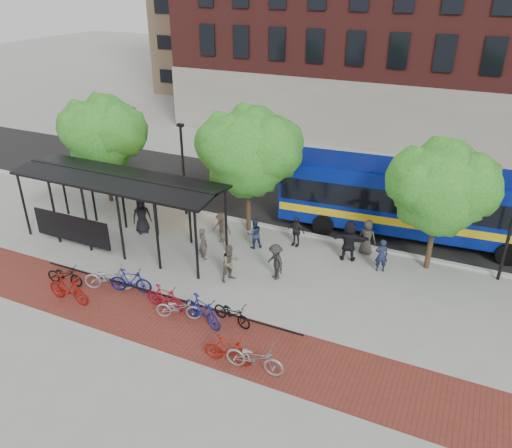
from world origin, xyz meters
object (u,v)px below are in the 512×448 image
at_px(tree_b, 250,148).
at_px(lamp_post_right, 512,223).
at_px(bus, 417,198).
at_px(bike_6, 178,308).
at_px(pedestrian_9, 275,262).
at_px(bike_1, 68,289).
at_px(bike_2, 108,278).
at_px(pedestrian_4, 296,231).
at_px(pedestrian_2, 254,234).
at_px(tree_c, 443,185).
at_px(bus_shelter, 116,186).
at_px(bike_9, 228,350).
at_px(pedestrian_0, 142,215).
at_px(pedestrian_5, 349,241).
at_px(bike_8, 232,313).
at_px(pedestrian_1, 203,244).
at_px(bike_10, 255,358).
at_px(bike_7, 203,310).
at_px(tree_a, 103,131).
at_px(pedestrian_3, 222,228).
at_px(bike_3, 131,281).
at_px(pedestrian_7, 381,255).
at_px(bike_0, 65,275).
at_px(pedestrian_6, 367,237).
at_px(pedestrian_8, 230,263).
at_px(bike_5, 165,298).

xyz_separation_m(tree_b, lamp_post_right, (11.90, 0.25, -1.71)).
distance_m(bus, bike_6, 13.05).
bearing_deg(pedestrian_9, bike_1, -106.93).
bearing_deg(bike_2, pedestrian_4, -61.15).
bearing_deg(pedestrian_2, tree_c, 151.45).
bearing_deg(bus_shelter, bike_2, -59.79).
relative_size(bike_9, pedestrian_0, 0.94).
bearing_deg(pedestrian_5, pedestrian_4, -18.06).
height_order(bike_8, pedestrian_1, pedestrian_1).
distance_m(bus_shelter, bike_10, 11.47).
relative_size(bike_7, pedestrian_0, 1.05).
distance_m(tree_a, pedestrian_1, 9.65).
bearing_deg(pedestrian_4, tree_a, -174.60).
bearing_deg(bike_2, bus, -67.32).
bearing_deg(lamp_post_right, pedestrian_1, -163.08).
relative_size(bike_1, pedestrian_2, 1.33).
xyz_separation_m(tree_b, bike_7, (1.68, -7.84, -3.86)).
height_order(lamp_post_right, bike_10, lamp_post_right).
bearing_deg(pedestrian_3, bike_1, -114.16).
distance_m(bus, pedestrian_4, 6.26).
distance_m(tree_c, bus, 3.69).
bearing_deg(pedestrian_1, bike_9, 156.73).
bearing_deg(bike_6, tree_c, -64.02).
distance_m(lamp_post_right, bike_9, 12.90).
distance_m(bike_1, pedestrian_1, 6.19).
bearing_deg(tree_a, bike_6, -39.42).
xyz_separation_m(lamp_post_right, bike_3, (-14.03, -7.51, -2.20)).
distance_m(tree_a, pedestrian_7, 16.43).
relative_size(lamp_post_right, bus, 0.38).
bearing_deg(tree_a, pedestrian_0, -32.37).
bearing_deg(pedestrian_5, tree_b, -21.27).
relative_size(bike_2, pedestrian_1, 1.32).
bearing_deg(pedestrian_9, pedestrian_3, -171.40).
bearing_deg(bike_0, bike_10, -104.60).
bearing_deg(bus_shelter, pedestrian_3, 24.55).
bearing_deg(tree_a, bike_3, -46.52).
xyz_separation_m(bike_6, pedestrian_6, (5.41, 8.02, 0.40)).
bearing_deg(bike_3, pedestrian_7, -71.68).
xyz_separation_m(tree_a, tree_b, (9.00, 0.00, 0.22)).
bearing_deg(bike_2, pedestrian_3, -43.50).
distance_m(pedestrian_7, pedestrian_8, 6.75).
xyz_separation_m(bike_0, bike_6, (5.72, 0.03, 0.01)).
xyz_separation_m(bus_shelter, bike_7, (6.91, -4.01, -2.40)).
xyz_separation_m(bike_7, bike_9, (1.88, -1.50, -0.06)).
height_order(bike_1, bike_2, bike_1).
xyz_separation_m(bike_5, pedestrian_2, (1.13, 6.01, 0.24)).
distance_m(bike_3, pedestrian_3, 5.66).
relative_size(tree_b, pedestrian_8, 3.76).
xyz_separation_m(lamp_post_right, bike_0, (-16.97, -8.22, -2.29)).
height_order(bus_shelter, tree_b, tree_b).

